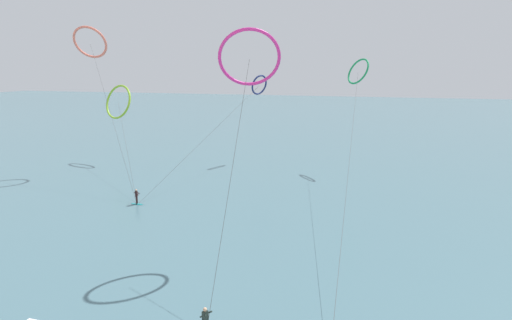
% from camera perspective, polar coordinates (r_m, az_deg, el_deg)
% --- Properties ---
extents(sea_water, '(400.00, 200.00, 0.08)m').
position_cam_1_polar(sea_water, '(113.69, 11.45, 5.19)').
color(sea_water, '#476B75').
rests_on(sea_water, ground).
extents(surfer_teal, '(1.40, 0.64, 1.70)m').
position_cam_1_polar(surfer_teal, '(46.11, -16.17, -5.02)').
color(surfer_teal, teal).
rests_on(surfer_teal, ground).
extents(kite_coral, '(15.83, 14.02, 19.84)m').
position_cam_1_polar(kite_coral, '(61.84, -21.96, 14.85)').
color(kite_coral, '#EA7260').
rests_on(kite_coral, ground).
extents(kite_lime, '(16.63, 20.28, 11.88)m').
position_cam_1_polar(kite_lime, '(67.18, -18.52, 7.63)').
color(kite_lime, '#8CC62D').
rests_on(kite_lime, ground).
extents(kite_emerald, '(3.95, 45.42, 15.71)m').
position_cam_1_polar(kite_emerald, '(60.12, 13.94, 11.76)').
color(kite_emerald, '#199351').
rests_on(kite_emerald, ground).
extents(kite_navy, '(8.39, 25.86, 13.38)m').
position_cam_1_polar(kite_navy, '(63.58, 0.42, 10.31)').
color(kite_navy, navy).
rests_on(kite_navy, ground).
extents(kite_magenta, '(5.16, 13.34, 17.26)m').
position_cam_1_polar(kite_magenta, '(31.25, -0.92, 13.91)').
color(kite_magenta, '#CC288E').
rests_on(kite_magenta, ground).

